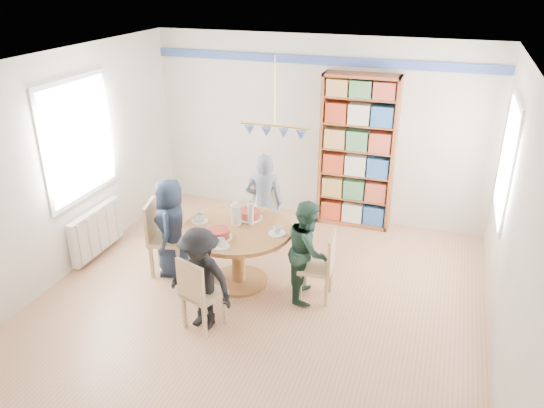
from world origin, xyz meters
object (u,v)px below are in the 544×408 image
at_px(chair_right, 322,264).
at_px(person_near, 201,279).
at_px(chair_left, 160,234).
at_px(person_left, 171,227).
at_px(radiator, 97,231).
at_px(person_right, 308,250).
at_px(dining_table, 238,242).
at_px(chair_far, 266,214).
at_px(bookshelf, 357,154).
at_px(chair_near, 198,291).
at_px(person_far, 264,204).

relative_size(chair_right, person_near, 0.72).
distance_m(chair_left, person_left, 0.19).
relative_size(radiator, person_left, 0.80).
height_order(person_right, person_near, person_right).
bearing_deg(person_right, chair_left, 80.61).
xyz_separation_m(dining_table, chair_left, (-1.02, -0.05, -0.04)).
bearing_deg(chair_right, dining_table, 179.60).
distance_m(dining_table, chair_far, 1.03).
bearing_deg(chair_left, chair_right, 1.16).
bearing_deg(bookshelf, chair_right, -89.31).
relative_size(chair_far, person_right, 0.71).
bearing_deg(person_right, dining_table, 79.08).
bearing_deg(radiator, dining_table, -1.00).
relative_size(chair_left, person_right, 0.78).
distance_m(chair_near, person_near, 0.13).
bearing_deg(bookshelf, chair_left, -133.62).
relative_size(dining_table, person_near, 1.12).
bearing_deg(chair_left, person_near, -41.75).
bearing_deg(chair_near, person_left, 130.76).
xyz_separation_m(dining_table, person_right, (0.86, -0.00, 0.05)).
distance_m(chair_near, bookshelf, 3.29).
bearing_deg(person_left, chair_far, 125.01).
bearing_deg(chair_far, chair_near, -91.08).
bearing_deg(person_left, radiator, -109.23).
bearing_deg(chair_right, chair_left, -178.84).
relative_size(person_right, person_near, 1.04).
height_order(dining_table, chair_left, chair_left).
xyz_separation_m(radiator, chair_near, (1.98, -1.01, 0.12)).
bearing_deg(dining_table, person_left, -178.06).
distance_m(radiator, chair_far, 2.25).
bearing_deg(person_near, person_far, 98.85).
distance_m(radiator, dining_table, 2.05).
bearing_deg(person_left, person_far, 119.04).
distance_m(chair_right, person_far, 1.35).
height_order(chair_near, person_right, person_right).
xyz_separation_m(radiator, chair_far, (2.02, 0.99, 0.12)).
bearing_deg(radiator, person_right, -0.73).
bearing_deg(person_right, radiator, 78.43).
distance_m(dining_table, person_far, 0.87).
relative_size(radiator, dining_table, 0.77).
height_order(chair_left, chair_near, chair_left).
bearing_deg(radiator, bookshelf, 33.85).
bearing_deg(chair_near, bookshelf, 70.86).
bearing_deg(radiator, chair_near, -26.95).
distance_m(radiator, bookshelf, 3.74).
relative_size(dining_table, chair_left, 1.38).
height_order(radiator, person_right, person_right).
relative_size(chair_right, chair_near, 0.98).
distance_m(person_left, person_right, 1.72).
bearing_deg(person_near, chair_far, 100.05).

